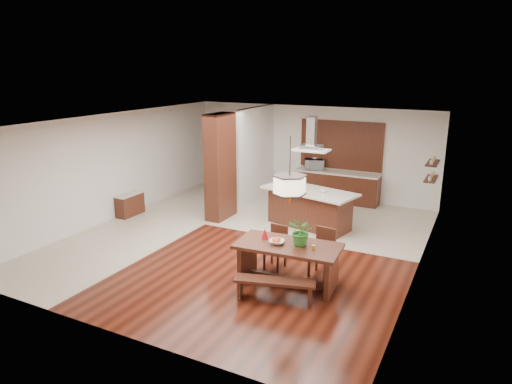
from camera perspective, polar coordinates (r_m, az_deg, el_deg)
The scene contains 25 objects.
room_shell at distance 10.64m, azimuth -1.45°, elevation 4.41°, with size 9.00×9.04×2.92m.
tile_hallway at distance 12.68m, azimuth -12.42°, elevation -3.76°, with size 2.50×9.00×0.01m, color beige.
tile_kitchen at distance 12.93m, azimuth 8.81°, elevation -3.19°, with size 5.50×4.00×0.01m, color beige.
soffit_band at distance 10.51m, azimuth -1.48°, elevation 8.82°, with size 8.00×9.00×0.02m, color #442611.
partition_pier at distance 12.47m, azimuth -4.49°, elevation 3.14°, with size 0.45×1.00×2.90m, color black.
partition_stub at distance 14.26m, azimuth -0.10°, elevation 4.76°, with size 0.18×2.40×2.90m, color silver.
hallway_console at distance 13.39m, azimuth -15.49°, elevation -1.53°, with size 0.37×0.88×0.63m, color black.
hallway_doorway at distance 15.90m, azimuth -2.48°, elevation 4.39°, with size 1.10×0.20×2.10m, color black.
rear_counter at distance 14.43m, azimuth 10.07°, elevation 0.67°, with size 2.60×0.62×0.95m.
kitchen_window at distance 14.41m, azimuth 10.62°, elevation 5.81°, with size 2.60×0.08×1.50m, color olive.
shelf_lower at distance 12.15m, azimuth 21.05°, elevation 1.57°, with size 0.26×0.90×0.04m, color black.
shelf_upper at distance 12.06m, azimuth 21.23°, elevation 3.41°, with size 0.26×0.90×0.04m, color black.
dining_table at distance 8.84m, azimuth 4.03°, elevation -7.86°, with size 2.04×1.12×0.83m.
dining_bench at distance 8.40m, azimuth 2.35°, elevation -12.17°, with size 1.46×0.32×0.41m, color black, non-canonical shape.
dining_chair_left at distance 9.58m, azimuth 2.39°, elevation -6.95°, with size 0.40×0.40×0.90m, color black, non-canonical shape.
dining_chair_right at distance 9.29m, azimuth 8.16°, elevation -7.58°, with size 0.43×0.43×0.98m, color black, non-canonical shape.
pendant_lantern at distance 8.33m, azimuth 4.25°, elevation 2.55°, with size 0.64×0.64×1.31m, color beige, non-canonical shape.
foliage_plant at distance 8.63m, azimuth 5.74°, elevation -4.96°, with size 0.50×0.43×0.55m, color #2A6E24.
fruit_bowl at distance 8.76m, azimuth 2.60°, elevation -6.25°, with size 0.29×0.29×0.07m, color #BAB1A2.
napkin_cone at distance 8.97m, azimuth 1.10°, elevation -5.21°, with size 0.14×0.14×0.22m, color #A70B16.
gold_ornament at distance 8.54m, azimuth 7.23°, elevation -6.90°, with size 0.06×0.06×0.09m, color gold.
kitchen_island at distance 12.03m, azimuth 6.67°, elevation -1.97°, with size 2.63×1.61×1.01m.
range_hood at distance 11.60m, azimuth 6.98°, elevation 7.25°, with size 0.90×0.55×0.87m, color silver, non-canonical shape.
island_cup at distance 11.63m, azimuth 8.47°, elevation 0.15°, with size 0.13×0.13×0.10m, color white.
microwave at distance 14.50m, azimuth 7.28°, elevation 3.45°, with size 0.59×0.40×0.33m, color #B9BDC0.
Camera 1 is at (4.96, -9.19, 4.10)m, focal length 32.00 mm.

